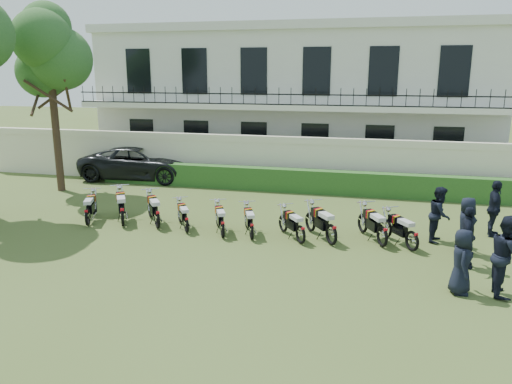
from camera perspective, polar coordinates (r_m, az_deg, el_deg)
ground at (r=15.31m, az=-3.93°, el=-5.97°), size 100.00×100.00×0.00m
perimeter_wall at (r=22.51m, az=2.23°, el=3.55°), size 30.00×0.35×2.30m
hedge at (r=21.69m, az=4.37°, el=1.32°), size 18.00×0.60×1.00m
building at (r=28.06m, az=4.79°, el=10.76°), size 20.40×9.60×7.40m
tree_west_near at (r=23.03m, az=-22.55°, el=14.57°), size 3.40×3.20×7.90m
motorcycle_0 at (r=17.75m, az=-18.72°, el=-2.26°), size 0.87×1.82×1.04m
motorcycle_1 at (r=17.36m, az=-15.06°, el=-2.18°), size 1.17×1.88×1.16m
motorcycle_2 at (r=16.85m, az=-11.24°, el=-2.54°), size 1.24×1.71×1.10m
motorcycle_3 at (r=16.28m, az=-7.99°, el=-3.24°), size 0.99×1.51×0.94m
motorcycle_4 at (r=15.69m, az=-3.86°, el=-3.73°), size 0.88×1.66×0.98m
motorcycle_5 at (r=15.48m, az=-0.52°, el=-3.97°), size 0.81×1.67×0.96m
motorcycle_6 at (r=15.18m, az=5.14°, el=-4.35°), size 1.14×1.51×0.98m
motorcycle_7 at (r=15.16m, az=8.63°, el=-4.25°), size 1.24×1.74×1.11m
motorcycle_8 at (r=15.31m, az=14.27°, el=-4.38°), size 1.02×1.83×1.09m
motorcycle_9 at (r=15.20m, az=17.44°, el=-4.83°), size 1.14×1.63×1.04m
suv at (r=24.78m, az=-12.99°, el=3.27°), size 5.92×3.04×1.60m
officer_0 at (r=12.76m, az=22.43°, el=-7.36°), size 0.53×0.79×1.58m
officer_1 at (r=13.04m, az=26.75°, el=-6.54°), size 0.77×0.97×1.93m
officer_2 at (r=14.45m, az=23.00°, el=-4.79°), size 0.53×1.02×1.67m
officer_3 at (r=15.54m, az=22.89°, el=-3.54°), size 0.69×0.91×1.65m
officer_4 at (r=16.29m, az=20.25°, el=-2.41°), size 0.83×0.97×1.72m
officer_5 at (r=17.42m, az=25.58°, el=-1.73°), size 0.54×1.10×1.82m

